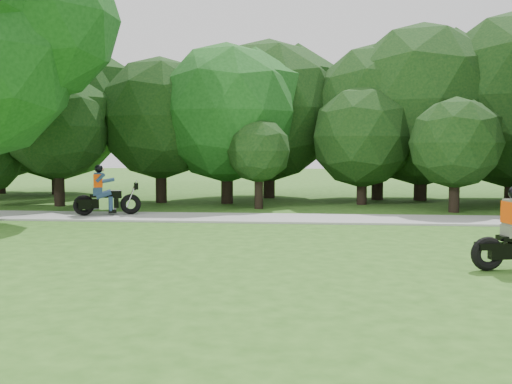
{
  "coord_description": "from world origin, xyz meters",
  "views": [
    {
      "loc": [
        -0.44,
        -9.77,
        2.27
      ],
      "look_at": [
        -1.68,
        4.05,
        1.17
      ],
      "focal_mm": 40.0,
      "sensor_mm": 36.0,
      "label": 1
    }
  ],
  "objects": [
    {
      "name": "tree_line",
      "position": [
        1.6,
        14.66,
        3.72
      ],
      "size": [
        39.24,
        11.22,
        7.83
      ],
      "color": "black",
      "rests_on": "ground"
    },
    {
      "name": "touring_motorcycle",
      "position": [
        -7.02,
        8.1,
        0.66
      ],
      "size": [
        2.09,
        1.15,
        1.64
      ],
      "rotation": [
        0.0,
        0.0,
        0.33
      ],
      "color": "black",
      "rests_on": "walkway"
    },
    {
      "name": "walkway",
      "position": [
        0.0,
        8.0,
        0.03
      ],
      "size": [
        60.0,
        2.2,
        0.06
      ],
      "primitive_type": "cube",
      "color": "gray",
      "rests_on": "ground"
    },
    {
      "name": "ground",
      "position": [
        0.0,
        0.0,
        0.0
      ],
      "size": [
        100.0,
        100.0,
        0.0
      ],
      "primitive_type": "plane",
      "color": "#2A5618",
      "rests_on": "ground"
    }
  ]
}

